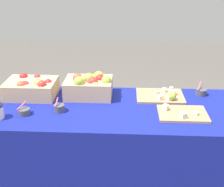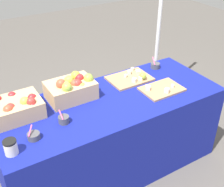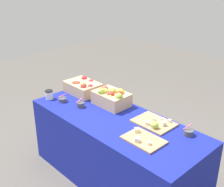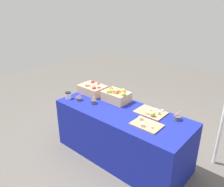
{
  "view_description": "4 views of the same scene",
  "coord_description": "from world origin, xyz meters",
  "px_view_note": "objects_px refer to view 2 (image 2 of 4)",
  "views": [
    {
      "loc": [
        0.04,
        -1.96,
        1.74
      ],
      "look_at": [
        -0.06,
        -0.01,
        0.86
      ],
      "focal_mm": 46.22,
      "sensor_mm": 36.0,
      "label": 1
    },
    {
      "loc": [
        -1.03,
        -1.73,
        2.05
      ],
      "look_at": [
        0.02,
        0.01,
        0.79
      ],
      "focal_mm": 47.16,
      "sensor_mm": 36.0,
      "label": 2
    },
    {
      "loc": [
        1.86,
        -1.81,
        2.15
      ],
      "look_at": [
        -0.08,
        0.03,
        0.98
      ],
      "focal_mm": 47.6,
      "sensor_mm": 36.0,
      "label": 3
    },
    {
      "loc": [
        1.65,
        -2.11,
        2.13
      ],
      "look_at": [
        -0.17,
        -0.0,
        0.95
      ],
      "focal_mm": 36.02,
      "sensor_mm": 36.0,
      "label": 4
    }
  ],
  "objects_px": {
    "sample_bowl_mid": "(155,65)",
    "apple_crate_middle": "(71,88)",
    "apple_crate_left": "(14,108)",
    "sample_bowl_far": "(64,119)",
    "tent_pole": "(160,9)",
    "cutting_board_front": "(162,89)",
    "cutting_board_back": "(132,78)",
    "sample_bowl_near": "(34,136)",
    "coffee_cup": "(11,147)"
  },
  "relations": [
    {
      "from": "sample_bowl_near",
      "to": "sample_bowl_far",
      "type": "xyz_separation_m",
      "value": [
        0.24,
        0.06,
        0.0
      ]
    },
    {
      "from": "apple_crate_left",
      "to": "apple_crate_middle",
      "type": "height_order",
      "value": "apple_crate_middle"
    },
    {
      "from": "sample_bowl_mid",
      "to": "apple_crate_middle",
      "type": "bearing_deg",
      "value": -175.28
    },
    {
      "from": "apple_crate_middle",
      "to": "sample_bowl_far",
      "type": "bearing_deg",
      "value": -124.75
    },
    {
      "from": "sample_bowl_near",
      "to": "tent_pole",
      "type": "distance_m",
      "value": 2.01
    },
    {
      "from": "apple_crate_left",
      "to": "sample_bowl_far",
      "type": "distance_m",
      "value": 0.38
    },
    {
      "from": "apple_crate_middle",
      "to": "sample_bowl_mid",
      "type": "xyz_separation_m",
      "value": [
        0.92,
        0.08,
        -0.07
      ]
    },
    {
      "from": "sample_bowl_far",
      "to": "tent_pole",
      "type": "relative_size",
      "value": 0.04
    },
    {
      "from": "sample_bowl_mid",
      "to": "tent_pole",
      "type": "height_order",
      "value": "tent_pole"
    },
    {
      "from": "apple_crate_middle",
      "to": "coffee_cup",
      "type": "xyz_separation_m",
      "value": [
        -0.6,
        -0.4,
        -0.04
      ]
    },
    {
      "from": "apple_crate_middle",
      "to": "tent_pole",
      "type": "bearing_deg",
      "value": 22.48
    },
    {
      "from": "apple_crate_left",
      "to": "cutting_board_front",
      "type": "relative_size",
      "value": 1.16
    },
    {
      "from": "sample_bowl_mid",
      "to": "sample_bowl_far",
      "type": "distance_m",
      "value": 1.17
    },
    {
      "from": "sample_bowl_far",
      "to": "cutting_board_front",
      "type": "bearing_deg",
      "value": -0.79
    },
    {
      "from": "cutting_board_back",
      "to": "apple_crate_middle",
      "type": "bearing_deg",
      "value": -179.68
    },
    {
      "from": "sample_bowl_mid",
      "to": "tent_pole",
      "type": "bearing_deg",
      "value": 49.32
    },
    {
      "from": "apple_crate_left",
      "to": "sample_bowl_near",
      "type": "relative_size",
      "value": 4.45
    },
    {
      "from": "coffee_cup",
      "to": "tent_pole",
      "type": "distance_m",
      "value": 2.18
    },
    {
      "from": "cutting_board_back",
      "to": "sample_bowl_mid",
      "type": "bearing_deg",
      "value": 12.48
    },
    {
      "from": "apple_crate_left",
      "to": "cutting_board_back",
      "type": "height_order",
      "value": "apple_crate_left"
    },
    {
      "from": "apple_crate_middle",
      "to": "cutting_board_front",
      "type": "xyz_separation_m",
      "value": [
        0.71,
        -0.29,
        -0.08
      ]
    },
    {
      "from": "sample_bowl_mid",
      "to": "sample_bowl_far",
      "type": "height_order",
      "value": "sample_bowl_mid"
    },
    {
      "from": "cutting_board_back",
      "to": "sample_bowl_mid",
      "type": "distance_m",
      "value": 0.34
    },
    {
      "from": "cutting_board_front",
      "to": "sample_bowl_mid",
      "type": "height_order",
      "value": "sample_bowl_mid"
    },
    {
      "from": "sample_bowl_near",
      "to": "sample_bowl_mid",
      "type": "relative_size",
      "value": 0.89
    },
    {
      "from": "sample_bowl_near",
      "to": "sample_bowl_far",
      "type": "relative_size",
      "value": 0.94
    },
    {
      "from": "apple_crate_left",
      "to": "sample_bowl_far",
      "type": "xyz_separation_m",
      "value": [
        0.28,
        -0.25,
        -0.05
      ]
    },
    {
      "from": "apple_crate_middle",
      "to": "sample_bowl_mid",
      "type": "bearing_deg",
      "value": 4.72
    },
    {
      "from": "cutting_board_back",
      "to": "cutting_board_front",
      "type": "bearing_deg",
      "value": -68.61
    },
    {
      "from": "apple_crate_middle",
      "to": "sample_bowl_mid",
      "type": "distance_m",
      "value": 0.93
    },
    {
      "from": "apple_crate_middle",
      "to": "sample_bowl_near",
      "type": "bearing_deg",
      "value": -142.4
    },
    {
      "from": "sample_bowl_near",
      "to": "coffee_cup",
      "type": "bearing_deg",
      "value": -158.38
    },
    {
      "from": "apple_crate_middle",
      "to": "cutting_board_back",
      "type": "xyz_separation_m",
      "value": [
        0.59,
        0.0,
        -0.08
      ]
    },
    {
      "from": "cutting_board_back",
      "to": "sample_bowl_far",
      "type": "height_order",
      "value": "sample_bowl_far"
    },
    {
      "from": "sample_bowl_near",
      "to": "sample_bowl_far",
      "type": "height_order",
      "value": "sample_bowl_far"
    },
    {
      "from": "sample_bowl_far",
      "to": "apple_crate_middle",
      "type": "bearing_deg",
      "value": 55.25
    },
    {
      "from": "cutting_board_back",
      "to": "tent_pole",
      "type": "relative_size",
      "value": 0.17
    },
    {
      "from": "cutting_board_front",
      "to": "tent_pole",
      "type": "distance_m",
      "value": 1.12
    },
    {
      "from": "sample_bowl_near",
      "to": "tent_pole",
      "type": "relative_size",
      "value": 0.04
    },
    {
      "from": "apple_crate_left",
      "to": "sample_bowl_near",
      "type": "bearing_deg",
      "value": -83.85
    },
    {
      "from": "apple_crate_middle",
      "to": "sample_bowl_mid",
      "type": "height_order",
      "value": "apple_crate_middle"
    },
    {
      "from": "sample_bowl_far",
      "to": "tent_pole",
      "type": "height_order",
      "value": "tent_pole"
    },
    {
      "from": "tent_pole",
      "to": "cutting_board_back",
      "type": "bearing_deg",
      "value": -143.41
    },
    {
      "from": "apple_crate_middle",
      "to": "coffee_cup",
      "type": "relative_size",
      "value": 3.69
    },
    {
      "from": "apple_crate_left",
      "to": "cutting_board_back",
      "type": "relative_size",
      "value": 1.06
    },
    {
      "from": "apple_crate_middle",
      "to": "apple_crate_left",
      "type": "bearing_deg",
      "value": -177.56
    },
    {
      "from": "cutting_board_back",
      "to": "sample_bowl_mid",
      "type": "height_order",
      "value": "sample_bowl_mid"
    },
    {
      "from": "sample_bowl_mid",
      "to": "sample_bowl_near",
      "type": "bearing_deg",
      "value": -163.15
    },
    {
      "from": "cutting_board_back",
      "to": "sample_bowl_near",
      "type": "bearing_deg",
      "value": -161.79
    },
    {
      "from": "apple_crate_middle",
      "to": "sample_bowl_far",
      "type": "height_order",
      "value": "apple_crate_middle"
    }
  ]
}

